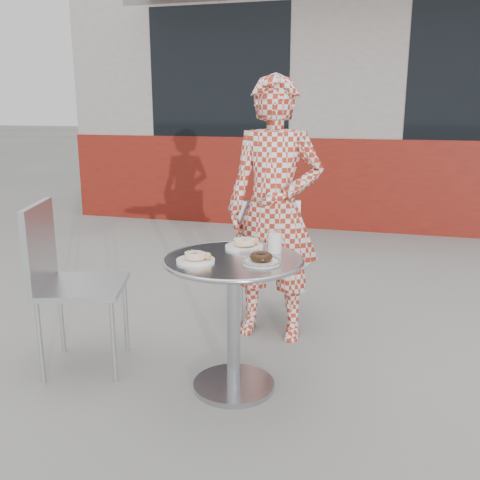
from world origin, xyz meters
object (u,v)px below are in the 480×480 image
(bistro_table, at_px, (234,291))
(chair_far, at_px, (265,281))
(plate_near, at_px, (196,258))
(plate_checker, at_px, (261,260))
(milk_cup, at_px, (275,242))
(chair_left, at_px, (82,318))
(seated_person, at_px, (274,211))
(plate_far, at_px, (245,244))

(bistro_table, distance_m, chair_far, 0.97)
(plate_near, height_order, plate_checker, same)
(milk_cup, bearing_deg, chair_left, -172.03)
(plate_near, bearing_deg, chair_far, 85.07)
(chair_far, bearing_deg, plate_near, 67.60)
(chair_left, height_order, plate_checker, chair_left)
(plate_checker, bearing_deg, bistro_table, 163.94)
(seated_person, bearing_deg, plate_far, -93.03)
(seated_person, relative_size, plate_near, 8.77)
(chair_far, bearing_deg, milk_cup, 88.17)
(chair_left, xyz_separation_m, plate_far, (0.83, 0.18, 0.41))
(bistro_table, distance_m, plate_near, 0.25)
(chair_left, distance_m, plate_near, 0.80)
(plate_far, xyz_separation_m, plate_near, (-0.15, -0.29, -0.00))
(milk_cup, bearing_deg, seated_person, 102.31)
(chair_left, xyz_separation_m, plate_near, (0.68, -0.11, 0.41))
(chair_far, relative_size, plate_far, 4.26)
(bistro_table, height_order, seated_person, seated_person)
(plate_near, bearing_deg, plate_checker, 11.53)
(chair_far, height_order, plate_near, chair_far)
(chair_left, distance_m, seated_person, 1.20)
(chair_left, xyz_separation_m, milk_cup, (0.98, 0.14, 0.44))
(plate_far, bearing_deg, seated_person, 85.10)
(seated_person, bearing_deg, chair_left, -140.30)
(bistro_table, bearing_deg, milk_cup, 41.74)
(plate_near, bearing_deg, bistro_table, 34.04)
(seated_person, xyz_separation_m, plate_far, (-0.04, -0.49, -0.08))
(plate_checker, xyz_separation_m, milk_cup, (0.02, 0.19, 0.04))
(chair_left, bearing_deg, bistro_table, -108.07)
(chair_left, height_order, milk_cup, chair_left)
(bistro_table, bearing_deg, plate_checker, -16.06)
(bistro_table, xyz_separation_m, chair_left, (-0.82, 0.01, -0.23))
(bistro_table, xyz_separation_m, plate_far, (0.00, 0.19, 0.18))
(seated_person, xyz_separation_m, plate_checker, (0.09, -0.72, -0.08))
(plate_near, bearing_deg, chair_left, 171.09)
(plate_near, bearing_deg, seated_person, 76.19)
(plate_checker, distance_m, milk_cup, 0.19)
(bistro_table, relative_size, milk_cup, 5.98)
(plate_far, xyz_separation_m, milk_cup, (0.16, -0.04, 0.03))
(seated_person, bearing_deg, bistro_table, -91.95)
(chair_far, distance_m, seated_person, 0.58)
(plate_far, bearing_deg, plate_checker, -59.24)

